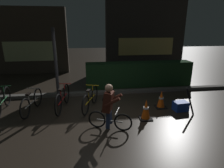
{
  "coord_description": "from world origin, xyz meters",
  "views": [
    {
      "loc": [
        -0.57,
        -4.81,
        2.58
      ],
      "look_at": [
        0.2,
        0.6,
        0.9
      ],
      "focal_mm": 29.53,
      "sensor_mm": 36.0,
      "label": 1
    }
  ],
  "objects_px": {
    "street_post": "(56,69)",
    "parked_bike_left_mid": "(32,102)",
    "parked_bike_leftmost": "(2,101)",
    "blue_crate": "(181,106)",
    "cyclist": "(109,107)",
    "traffic_cone_near": "(146,110)",
    "closed_umbrella": "(190,101)",
    "parked_bike_center_left": "(63,98)",
    "parked_bike_center_right": "(90,99)",
    "traffic_cone_far": "(161,99)"
  },
  "relations": [
    {
      "from": "parked_bike_leftmost",
      "to": "street_post",
      "type": "bearing_deg",
      "value": -89.72
    },
    {
      "from": "parked_bike_left_mid",
      "to": "parked_bike_center_right",
      "type": "distance_m",
      "value": 1.84
    },
    {
      "from": "parked_bike_left_mid",
      "to": "closed_umbrella",
      "type": "height_order",
      "value": "closed_umbrella"
    },
    {
      "from": "street_post",
      "to": "traffic_cone_near",
      "type": "xyz_separation_m",
      "value": [
        2.63,
        -1.3,
        -1.01
      ]
    },
    {
      "from": "parked_bike_center_right",
      "to": "blue_crate",
      "type": "relative_size",
      "value": 3.46
    },
    {
      "from": "blue_crate",
      "to": "cyclist",
      "type": "xyz_separation_m",
      "value": [
        -2.43,
        -0.79,
        0.48
      ]
    },
    {
      "from": "parked_bike_center_right",
      "to": "traffic_cone_far",
      "type": "distance_m",
      "value": 2.36
    },
    {
      "from": "street_post",
      "to": "parked_bike_leftmost",
      "type": "distance_m",
      "value": 1.97
    },
    {
      "from": "parked_bike_center_left",
      "to": "traffic_cone_near",
      "type": "distance_m",
      "value": 2.7
    },
    {
      "from": "street_post",
      "to": "parked_bike_left_mid",
      "type": "xyz_separation_m",
      "value": [
        -0.78,
        -0.32,
        -0.97
      ]
    },
    {
      "from": "street_post",
      "to": "traffic_cone_far",
      "type": "bearing_deg",
      "value": -9.68
    },
    {
      "from": "traffic_cone_near",
      "to": "cyclist",
      "type": "relative_size",
      "value": 0.49
    },
    {
      "from": "parked_bike_leftmost",
      "to": "blue_crate",
      "type": "distance_m",
      "value": 5.7
    },
    {
      "from": "parked_bike_leftmost",
      "to": "cyclist",
      "type": "height_order",
      "value": "cyclist"
    },
    {
      "from": "parked_bike_center_right",
      "to": "cyclist",
      "type": "xyz_separation_m",
      "value": [
        0.45,
        -1.36,
        0.29
      ]
    },
    {
      "from": "parked_bike_center_right",
      "to": "traffic_cone_far",
      "type": "xyz_separation_m",
      "value": [
        2.34,
        -0.24,
        -0.05
      ]
    },
    {
      "from": "street_post",
      "to": "parked_bike_center_left",
      "type": "xyz_separation_m",
      "value": [
        0.16,
        -0.21,
        -0.94
      ]
    },
    {
      "from": "parked_bike_leftmost",
      "to": "traffic_cone_near",
      "type": "height_order",
      "value": "parked_bike_leftmost"
    },
    {
      "from": "traffic_cone_far",
      "to": "blue_crate",
      "type": "xyz_separation_m",
      "value": [
        0.54,
        -0.32,
        -0.13
      ]
    },
    {
      "from": "cyclist",
      "to": "closed_umbrella",
      "type": "bearing_deg",
      "value": 33.83
    },
    {
      "from": "traffic_cone_near",
      "to": "traffic_cone_far",
      "type": "bearing_deg",
      "value": 43.28
    },
    {
      "from": "street_post",
      "to": "parked_bike_left_mid",
      "type": "distance_m",
      "value": 1.29
    },
    {
      "from": "parked_bike_left_mid",
      "to": "parked_bike_center_left",
      "type": "relative_size",
      "value": 0.91
    },
    {
      "from": "parked_bike_leftmost",
      "to": "blue_crate",
      "type": "relative_size",
      "value": 3.81
    },
    {
      "from": "traffic_cone_far",
      "to": "traffic_cone_near",
      "type": "bearing_deg",
      "value": -136.72
    },
    {
      "from": "closed_umbrella",
      "to": "traffic_cone_near",
      "type": "bearing_deg",
      "value": 57.71
    },
    {
      "from": "traffic_cone_near",
      "to": "parked_bike_center_right",
      "type": "bearing_deg",
      "value": 148.61
    },
    {
      "from": "traffic_cone_near",
      "to": "parked_bike_leftmost",
      "type": "bearing_deg",
      "value": 165.48
    },
    {
      "from": "street_post",
      "to": "parked_bike_leftmost",
      "type": "relative_size",
      "value": 1.55
    },
    {
      "from": "traffic_cone_far",
      "to": "cyclist",
      "type": "distance_m",
      "value": 2.23
    },
    {
      "from": "traffic_cone_near",
      "to": "blue_crate",
      "type": "distance_m",
      "value": 1.37
    },
    {
      "from": "street_post",
      "to": "cyclist",
      "type": "distance_m",
      "value": 2.36
    },
    {
      "from": "parked_bike_left_mid",
      "to": "traffic_cone_near",
      "type": "distance_m",
      "value": 3.55
    },
    {
      "from": "blue_crate",
      "to": "closed_umbrella",
      "type": "xyz_separation_m",
      "value": [
        0.15,
        -0.25,
        0.26
      ]
    },
    {
      "from": "parked_bike_center_right",
      "to": "blue_crate",
      "type": "distance_m",
      "value": 2.94
    },
    {
      "from": "street_post",
      "to": "parked_bike_center_left",
      "type": "relative_size",
      "value": 1.53
    },
    {
      "from": "parked_bike_leftmost",
      "to": "parked_bike_left_mid",
      "type": "xyz_separation_m",
      "value": [
        0.93,
        -0.15,
        -0.02
      ]
    },
    {
      "from": "parked_bike_leftmost",
      "to": "parked_bike_center_right",
      "type": "xyz_separation_m",
      "value": [
        2.77,
        -0.16,
        -0.01
      ]
    },
    {
      "from": "closed_umbrella",
      "to": "parked_bike_center_left",
      "type": "bearing_deg",
      "value": 38.41
    },
    {
      "from": "parked_bike_center_left",
      "to": "traffic_cone_near",
      "type": "relative_size",
      "value": 2.79
    },
    {
      "from": "traffic_cone_far",
      "to": "street_post",
      "type": "bearing_deg",
      "value": 170.32
    },
    {
      "from": "parked_bike_center_left",
      "to": "cyclist",
      "type": "xyz_separation_m",
      "value": [
        1.34,
        -1.48,
        0.27
      ]
    },
    {
      "from": "street_post",
      "to": "parked_bike_left_mid",
      "type": "bearing_deg",
      "value": -157.5
    },
    {
      "from": "parked_bike_left_mid",
      "to": "blue_crate",
      "type": "bearing_deg",
      "value": -87.87
    },
    {
      "from": "cyclist",
      "to": "parked_bike_center_right",
      "type": "bearing_deg",
      "value": 130.2
    },
    {
      "from": "traffic_cone_near",
      "to": "cyclist",
      "type": "xyz_separation_m",
      "value": [
        -1.13,
        -0.39,
        0.34
      ]
    },
    {
      "from": "parked_bike_leftmost",
      "to": "closed_umbrella",
      "type": "distance_m",
      "value": 5.88
    },
    {
      "from": "parked_bike_leftmost",
      "to": "parked_bike_center_right",
      "type": "height_order",
      "value": "parked_bike_leftmost"
    },
    {
      "from": "parked_bike_leftmost",
      "to": "parked_bike_center_right",
      "type": "relative_size",
      "value": 1.1
    },
    {
      "from": "parked_bike_center_left",
      "to": "parked_bike_center_right",
      "type": "bearing_deg",
      "value": -89.21
    }
  ]
}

